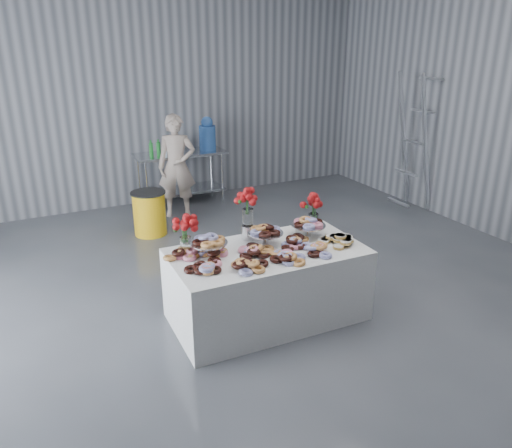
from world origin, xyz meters
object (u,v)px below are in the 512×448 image
Objects in this scene: prep_table at (181,169)px; water_jug at (207,135)px; person at (177,166)px; trash_barrel at (150,213)px; display_table at (267,285)px; stepladder at (414,142)px.

water_jug is at bearing -0.00° from prep_table.
trash_barrel is at bearing -115.45° from person.
prep_table is 0.93× the size of person.
display_table is 3.91m from prep_table.
display_table is at bearing -71.91° from person.
display_table is at bearing -96.09° from prep_table.
trash_barrel is (-0.85, -1.10, -0.30)m from prep_table.
display_table is 3.41m from person.
water_jug is (0.50, -0.00, 0.53)m from prep_table.
stepladder is (2.80, -1.90, -0.04)m from water_jug.
stepladder reaches higher than prep_table.
stepladder is at bearing -29.96° from prep_table.
prep_table reaches higher than trash_barrel.
person is at bearing 43.19° from trash_barrel.
trash_barrel is at bearing -140.98° from water_jug.
prep_table is at bearing 52.10° from trash_barrel.
person is at bearing -145.10° from water_jug.
display_table is 2.97× the size of trash_barrel.
person is 0.99m from trash_barrel.
prep_table is at bearing 83.91° from display_table.
water_jug is 3.38m from stepladder.
prep_table is 0.58m from person.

